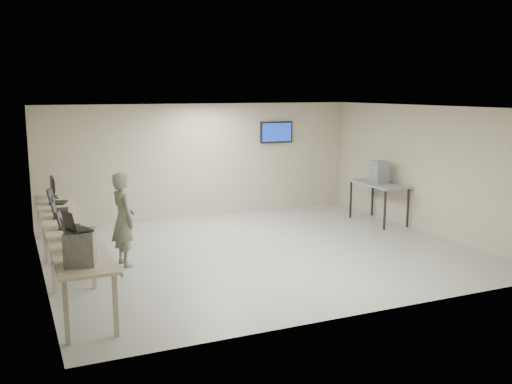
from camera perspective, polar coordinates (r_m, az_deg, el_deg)
name	(u,v)px	position (r m, az deg, el deg)	size (l,w,h in m)	color
room	(261,180)	(11.02, 0.46, 1.23)	(8.01, 7.01, 2.81)	#A9A9A3
workbench	(67,228)	(10.17, -18.39, -3.41)	(0.76, 6.00, 0.90)	beige
equipment_box	(80,247)	(7.72, -17.18, -5.32)	(0.37, 0.43, 0.44)	gray
laptop_on_box	(75,226)	(7.65, -17.69, -3.25)	(0.38, 0.40, 0.27)	black
laptop_0	(76,244)	(8.45, -17.56, -5.02)	(0.36, 0.42, 0.30)	black
laptop_1	(72,234)	(9.10, -17.96, -3.97)	(0.39, 0.44, 0.31)	black
laptop_2	(66,223)	(9.82, -18.50, -3.00)	(0.41, 0.44, 0.30)	black
laptop_3	(59,213)	(10.67, -19.11, -2.02)	(0.37, 0.41, 0.29)	black
laptop_4	(58,207)	(11.29, -19.18, -1.40)	(0.32, 0.37, 0.27)	black
laptop_5	(55,199)	(12.00, -19.44, -0.71)	(0.44, 0.47, 0.31)	black
monitor_near	(53,187)	(12.55, -19.63, 0.51)	(0.18, 0.41, 0.41)	black
monitor_far	(52,184)	(12.81, -19.72, 0.71)	(0.19, 0.42, 0.42)	black
soldier	(123,219)	(10.47, -13.12, -2.68)	(0.62, 0.40, 1.69)	slate
side_table	(379,186)	(13.82, 12.19, 0.60)	(0.74, 1.59, 0.95)	gray
storage_bins	(379,172)	(13.75, 12.18, 1.98)	(0.34, 0.38, 0.53)	gray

